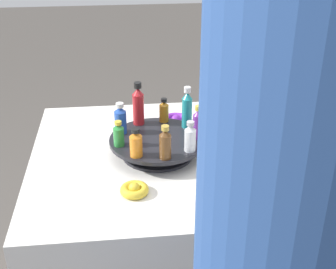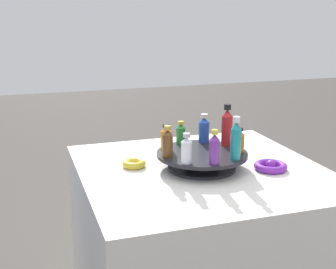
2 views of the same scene
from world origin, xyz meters
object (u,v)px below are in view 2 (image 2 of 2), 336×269
Objects in this scene: bottle_blue at (204,129)px; bottle_orange at (166,138)px; bottle_purple at (214,148)px; ribbon_bow_gold at (134,163)px; bottle_brown at (167,143)px; ribbon_bow_purple at (271,166)px; display_stand at (202,159)px; bottle_red at (227,126)px; bottle_clear at (186,149)px; bottle_teal at (236,140)px; bottle_amber at (240,141)px; bottle_green at (181,133)px.

bottle_blue is 1.16× the size of bottle_orange.
ribbon_bow_gold is at bearing -135.96° from bottle_purple.
ribbon_bow_purple is at bearing 77.73° from bottle_brown.
bottle_orange reaches higher than ribbon_bow_purple.
bottle_red reaches higher than display_stand.
bottle_brown is (0.09, -0.02, 0.01)m from bottle_orange.
bottle_clear reaches higher than display_stand.
bottle_clear is 0.93× the size of bottle_blue.
bottle_red is at bearing 165.02° from bottle_teal.
ribbon_bow_purple is (0.14, 0.10, -0.12)m from bottle_red.
bottle_purple is at bearing -74.98° from bottle_teal.
bottle_amber is 0.26m from bottle_orange.
bottle_teal is at bearing 45.02° from bottle_orange.
bottle_brown reaches higher than bottle_green.
bottle_red is 1.64× the size of bottle_orange.
bottle_blue is 0.17m from bottle_orange.
bottle_purple is 0.23m from bottle_red.
display_stand is at bearing 95.02° from bottle_brown.
bottle_red reaches higher than bottle_teal.
bottle_green is (-0.26, -0.02, -0.01)m from bottle_purple.
bottle_clear is 0.09m from bottle_purple.
bottle_brown is at bearing -114.98° from bottle_teal.
bottle_green is (-0.13, -0.03, 0.06)m from display_stand.
bottle_teal reaches higher than bottle_amber.
ribbon_bow_purple is (-0.04, 0.23, -0.10)m from bottle_purple.
bottle_brown is 1.29× the size of ribbon_bow_gold.
bottle_red is at bearing 105.02° from bottle_brown.
bottle_orange is at bearing 165.02° from bottle_brown.
display_stand is 0.14m from bottle_green.
bottle_amber is 1.03× the size of ribbon_bow_gold.
bottle_orange is (0.04, -0.16, -0.01)m from bottle_blue.
bottle_green is at bearing 165.02° from bottle_clear.
bottle_amber is at bearing 145.02° from bottle_teal.
bottle_clear is 0.09m from bottle_brown.
display_stand is at bearing -24.98° from bottle_blue.
bottle_orange is 0.38m from ribbon_bow_purple.
bottle_brown is at bearing 42.82° from ribbon_bow_gold.
bottle_red is at bearing 145.02° from bottle_purple.
bottle_orange reaches higher than display_stand.
ribbon_bow_purple is (0.09, 0.22, -0.02)m from display_stand.
bottle_clear reaches higher than ribbon_bow_purple.
bottle_red reaches higher than bottle_orange.
bottle_teal is at bearing 85.02° from bottle_clear.
bottle_teal reaches higher than bottle_green.
bottle_clear is 0.26m from bottle_red.
ribbon_bow_purple is at bearing 63.68° from bottle_orange.
bottle_brown reaches higher than display_stand.
bottle_red is (-0.19, 0.13, 0.02)m from bottle_purple.
display_stand is at bearing -144.98° from bottle_teal.
bottle_orange is (-0.20, -0.10, -0.01)m from bottle_purple.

